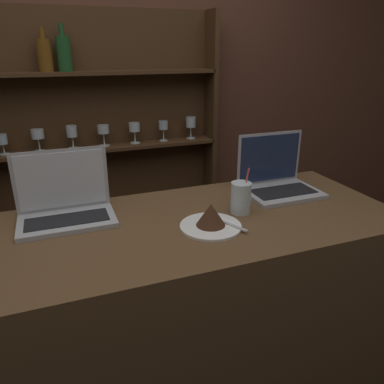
{
  "coord_description": "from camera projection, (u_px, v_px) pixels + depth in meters",
  "views": [
    {
      "loc": [
        -0.3,
        -0.84,
        1.56
      ],
      "look_at": [
        0.16,
        0.37,
        1.06
      ],
      "focal_mm": 35.0,
      "sensor_mm": 36.0,
      "label": 1
    }
  ],
  "objects": [
    {
      "name": "bar_counter",
      "position": [
        157.0,
        333.0,
        1.52
      ],
      "size": [
        1.91,
        0.68,
        0.96
      ],
      "color": "brown",
      "rests_on": "ground_plane"
    },
    {
      "name": "back_wall",
      "position": [
        97.0,
        84.0,
        2.3
      ],
      "size": [
        7.0,
        0.06,
        2.7
      ],
      "color": "brown",
      "rests_on": "ground_plane"
    },
    {
      "name": "back_shelf",
      "position": [
        104.0,
        153.0,
        2.39
      ],
      "size": [
        1.45,
        0.18,
        1.78
      ],
      "color": "#472D19",
      "rests_on": "ground_plane"
    },
    {
      "name": "laptop_near",
      "position": [
        65.0,
        204.0,
        1.39
      ],
      "size": [
        0.34,
        0.21,
        0.26
      ],
      "color": "#ADADB2",
      "rests_on": "bar_counter"
    },
    {
      "name": "laptop_far",
      "position": [
        277.0,
        179.0,
        1.66
      ],
      "size": [
        0.32,
        0.24,
        0.25
      ],
      "color": "#ADADB2",
      "rests_on": "bar_counter"
    },
    {
      "name": "cake_plate",
      "position": [
        211.0,
        219.0,
        1.33
      ],
      "size": [
        0.22,
        0.22,
        0.09
      ],
      "color": "white",
      "rests_on": "bar_counter"
    },
    {
      "name": "water_glass",
      "position": [
        241.0,
        198.0,
        1.44
      ],
      "size": [
        0.08,
        0.08,
        0.18
      ],
      "color": "silver",
      "rests_on": "bar_counter"
    }
  ]
}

